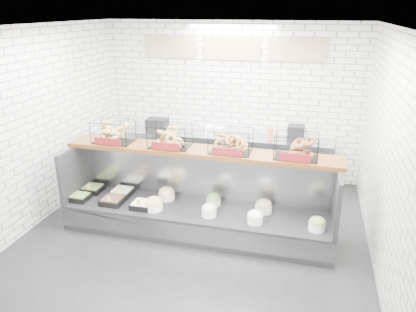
# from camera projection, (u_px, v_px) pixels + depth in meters

# --- Properties ---
(ground) EXTENTS (5.50, 5.50, 0.00)m
(ground) POSITION_uv_depth(u_px,v_px,m) (191.00, 242.00, 5.91)
(ground) COLOR black
(ground) RESTS_ON ground
(room_shell) EXTENTS (5.02, 5.51, 3.01)m
(room_shell) POSITION_uv_depth(u_px,v_px,m) (201.00, 94.00, 5.74)
(room_shell) COLOR silver
(room_shell) RESTS_ON ground
(display_case) EXTENTS (4.00, 0.90, 1.20)m
(display_case) POSITION_uv_depth(u_px,v_px,m) (196.00, 211.00, 6.11)
(display_case) COLOR black
(display_case) RESTS_ON ground
(bagel_shelf) EXTENTS (4.10, 0.50, 0.40)m
(bagel_shelf) POSITION_uv_depth(u_px,v_px,m) (200.00, 142.00, 5.90)
(bagel_shelf) COLOR #42230E
(bagel_shelf) RESTS_ON display_case
(prep_counter) EXTENTS (4.00, 0.60, 1.20)m
(prep_counter) POSITION_uv_depth(u_px,v_px,m) (226.00, 156.00, 7.95)
(prep_counter) COLOR #93969B
(prep_counter) RESTS_ON ground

